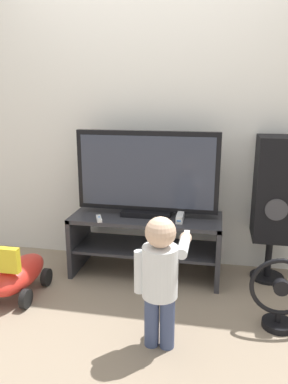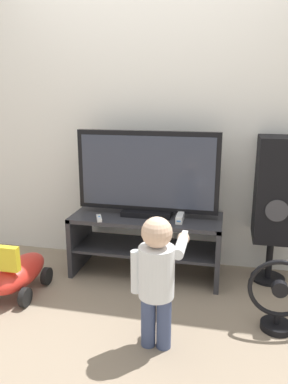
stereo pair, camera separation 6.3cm
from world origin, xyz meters
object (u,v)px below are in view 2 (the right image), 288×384
Objects in this scene: television at (147,175)px; game_console at (180,217)px; remote_primary at (99,218)px; ride_on_toy at (19,273)px; speaker_tower at (275,192)px; floor_fan at (279,298)px; child at (157,272)px.

television reaches higher than game_console.
remote_primary is 0.69m from ride_on_toy.
television is 0.98× the size of speaker_tower.
remote_primary is at bearing 35.29° from ride_on_toy.
game_console reaches higher than ride_on_toy.
floor_fan is 1.75m from ride_on_toy.
television is at bearing 105.64° from child.
television is 1.41× the size of child.
speaker_tower reaches higher than game_console.
child is at bearing -74.36° from television.
television reaches higher than remote_primary.
floor_fan is at bearing 23.99° from child.
ride_on_toy is (-0.82, -0.54, -0.64)m from television.
speaker_tower is at bearing 11.70° from remote_primary.
television is 2.37× the size of floor_fan.
speaker_tower reaches higher than ride_on_toy.
remote_primary is at bearing -170.24° from game_console.
television reaches higher than floor_fan.
child is 1.21m from speaker_tower.
game_console is 0.88m from floor_fan.
floor_fan is 0.81× the size of ride_on_toy.
child reaches higher than ride_on_toy.
speaker_tower reaches higher than floor_fan.
floor_fan is (0.68, 0.30, -0.25)m from child.
game_console is 0.72m from speaker_tower.
ride_on_toy is at bearing 178.55° from floor_fan.
speaker_tower reaches higher than child.
remote_primary is 0.12× the size of speaker_tower.
game_console reaches higher than floor_fan.
child is 1.16m from ride_on_toy.
ride_on_toy is at bearing -157.51° from game_console.
game_console is 0.16× the size of speaker_tower.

